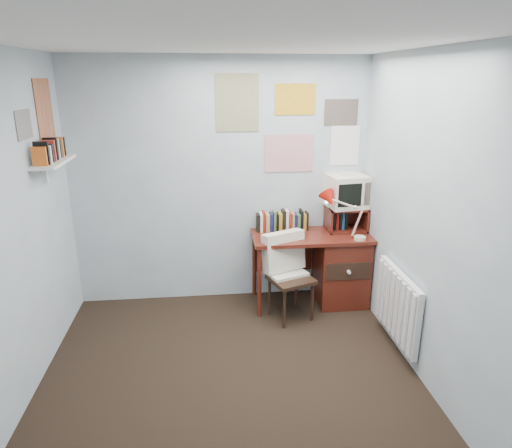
{
  "coord_description": "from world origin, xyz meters",
  "views": [
    {
      "loc": [
        -0.14,
        -2.81,
        2.3
      ],
      "look_at": [
        0.28,
        0.99,
        1.05
      ],
      "focal_mm": 32.0,
      "sensor_mm": 36.0,
      "label": 1
    }
  ],
  "objects": [
    {
      "name": "posters_left",
      "position": [
        -1.49,
        1.1,
        2.0
      ],
      "size": [
        0.01,
        0.7,
        0.6
      ],
      "primitive_type": "cube",
      "color": "white",
      "rests_on": "left_wall"
    },
    {
      "name": "desk",
      "position": [
        1.17,
        1.48,
        0.41
      ],
      "size": [
        1.2,
        0.55,
        0.76
      ],
      "color": "#511C12",
      "rests_on": "ground"
    },
    {
      "name": "right_wall",
      "position": [
        1.5,
        0.0,
        1.25
      ],
      "size": [
        0.02,
        3.5,
        2.5
      ],
      "primitive_type": "cube",
      "color": "silver",
      "rests_on": "ground"
    },
    {
      "name": "radiator",
      "position": [
        1.46,
        0.55,
        0.42
      ],
      "size": [
        0.09,
        0.8,
        0.6
      ],
      "primitive_type": "cube",
      "color": "white",
      "rests_on": "right_wall"
    },
    {
      "name": "crt_tv",
      "position": [
        1.28,
        1.61,
        1.19
      ],
      "size": [
        0.43,
        0.4,
        0.36
      ],
      "primitive_type": "cube",
      "rotation": [
        0.0,
        0.0,
        0.15
      ],
      "color": "#EEDEC7",
      "rests_on": "tv_riser"
    },
    {
      "name": "book_row",
      "position": [
        0.66,
        1.66,
        0.87
      ],
      "size": [
        0.6,
        0.14,
        0.22
      ],
      "primitive_type": "cube",
      "color": "#511C12",
      "rests_on": "desk"
    },
    {
      "name": "tv_riser",
      "position": [
        1.29,
        1.59,
        0.89
      ],
      "size": [
        0.4,
        0.3,
        0.25
      ],
      "primitive_type": "cube",
      "color": "#511C12",
      "rests_on": "desk"
    },
    {
      "name": "posters_back",
      "position": [
        0.7,
        1.74,
        1.85
      ],
      "size": [
        1.2,
        0.01,
        0.9
      ],
      "primitive_type": "cube",
      "color": "white",
      "rests_on": "back_wall"
    },
    {
      "name": "desk_lamp",
      "position": [
        1.34,
        1.28,
        0.97
      ],
      "size": [
        0.3,
        0.26,
        0.43
      ],
      "primitive_type": "cube",
      "rotation": [
        0.0,
        0.0,
        0.01
      ],
      "color": "red",
      "rests_on": "desk"
    },
    {
      "name": "ground",
      "position": [
        0.0,
        0.0,
        0.0
      ],
      "size": [
        3.5,
        3.5,
        0.0
      ],
      "primitive_type": "plane",
      "color": "black",
      "rests_on": "ground"
    },
    {
      "name": "back_wall",
      "position": [
        0.0,
        1.75,
        1.25
      ],
      "size": [
        3.0,
        0.02,
        2.5
      ],
      "primitive_type": "cube",
      "color": "silver",
      "rests_on": "ground"
    },
    {
      "name": "desk_chair",
      "position": [
        0.64,
        1.18,
        0.41
      ],
      "size": [
        0.54,
        0.53,
        0.83
      ],
      "primitive_type": "cube",
      "rotation": [
        0.0,
        0.0,
        0.36
      ],
      "color": "black",
      "rests_on": "ground"
    },
    {
      "name": "ceiling",
      "position": [
        0.0,
        0.0,
        2.5
      ],
      "size": [
        3.0,
        3.5,
        0.02
      ],
      "primitive_type": "cube",
      "color": "white",
      "rests_on": "back_wall"
    },
    {
      "name": "wall_shelf",
      "position": [
        -1.4,
        1.1,
        1.62
      ],
      "size": [
        0.2,
        0.62,
        0.24
      ],
      "primitive_type": "cube",
      "color": "white",
      "rests_on": "left_wall"
    }
  ]
}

